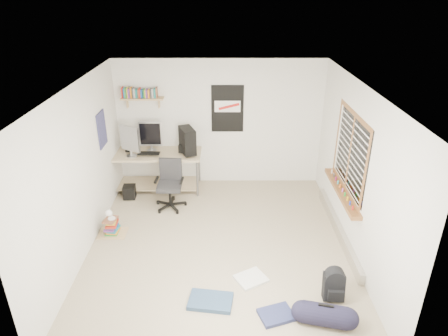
{
  "coord_description": "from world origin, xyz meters",
  "views": [
    {
      "loc": [
        0.08,
        -5.19,
        3.76
      ],
      "look_at": [
        0.08,
        0.4,
        1.15
      ],
      "focal_mm": 32.0,
      "sensor_mm": 36.0,
      "label": 1
    }
  ],
  "objects_px": {
    "office_chair": "(169,183)",
    "backpack": "(334,286)",
    "book_stack": "(112,226)",
    "desk": "(156,172)",
    "duffel_bag": "(325,315)"
  },
  "relations": [
    {
      "from": "office_chair",
      "to": "backpack",
      "type": "relative_size",
      "value": 2.53
    },
    {
      "from": "book_stack",
      "to": "desk",
      "type": "bearing_deg",
      "value": 73.03
    },
    {
      "from": "backpack",
      "to": "office_chair",
      "type": "bearing_deg",
      "value": 139.31
    },
    {
      "from": "desk",
      "to": "backpack",
      "type": "bearing_deg",
      "value": -55.1
    },
    {
      "from": "duffel_bag",
      "to": "backpack",
      "type": "bearing_deg",
      "value": 77.07
    },
    {
      "from": "office_chair",
      "to": "backpack",
      "type": "xyz_separation_m",
      "value": [
        2.39,
        -2.35,
        -0.29
      ]
    },
    {
      "from": "book_stack",
      "to": "backpack",
      "type": "bearing_deg",
      "value": -24.69
    },
    {
      "from": "desk",
      "to": "backpack",
      "type": "distance_m",
      "value": 4.15
    },
    {
      "from": "office_chair",
      "to": "book_stack",
      "type": "bearing_deg",
      "value": -130.76
    },
    {
      "from": "office_chair",
      "to": "duffel_bag",
      "type": "height_order",
      "value": "office_chair"
    },
    {
      "from": "desk",
      "to": "office_chair",
      "type": "bearing_deg",
      "value": -70.98
    },
    {
      "from": "backpack",
      "to": "book_stack",
      "type": "bearing_deg",
      "value": 159.09
    },
    {
      "from": "office_chair",
      "to": "desk",
      "type": "bearing_deg",
      "value": 119.78
    },
    {
      "from": "desk",
      "to": "duffel_bag",
      "type": "distance_m",
      "value": 4.35
    },
    {
      "from": "backpack",
      "to": "duffel_bag",
      "type": "bearing_deg",
      "value": -111.99
    }
  ]
}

